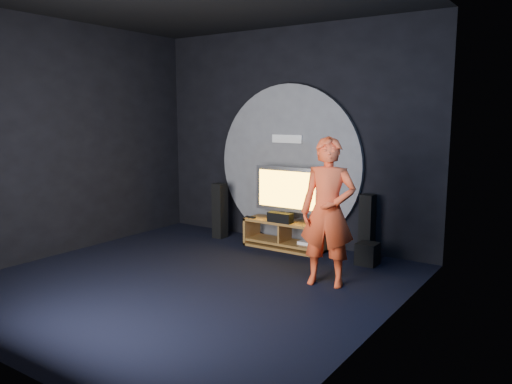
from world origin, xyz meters
TOP-DOWN VIEW (x-y plane):
  - floor at (0.00, 0.00)m, footprint 5.00×5.00m
  - back_wall at (0.00, 2.50)m, footprint 5.00×0.04m
  - left_wall at (-2.50, 0.00)m, footprint 0.04×5.00m
  - right_wall at (2.50, 0.00)m, footprint 0.04×5.00m
  - wall_disc_panel at (0.00, 2.44)m, footprint 2.60×0.11m
  - media_console at (0.18, 2.05)m, footprint 1.32×0.45m
  - tv at (0.18, 2.12)m, footprint 1.14×0.22m
  - center_speaker at (0.18, 1.90)m, footprint 0.40×0.15m
  - remote at (-0.40, 1.93)m, footprint 0.18×0.05m
  - tower_speaker_left at (-1.11, 2.03)m, footprint 0.19×0.21m
  - tower_speaker_right at (1.43, 2.33)m, footprint 0.19×0.21m
  - subwoofer at (1.59, 1.97)m, footprint 0.29×0.29m
  - player at (1.48, 0.89)m, footprint 0.77×0.60m

SIDE VIEW (x-z plane):
  - floor at x=0.00m, z-range 0.00..0.00m
  - subwoofer at x=1.59m, z-range 0.00..0.31m
  - media_console at x=0.18m, z-range -0.03..0.42m
  - remote at x=-0.40m, z-range 0.45..0.47m
  - tower_speaker_left at x=-1.11m, z-range 0.00..0.95m
  - tower_speaker_right at x=1.43m, z-range 0.00..0.95m
  - center_speaker at x=0.18m, z-range 0.45..0.60m
  - tv at x=0.18m, z-range 0.49..1.34m
  - player at x=1.48m, z-range 0.00..1.85m
  - wall_disc_panel at x=0.00m, z-range 0.00..2.60m
  - back_wall at x=0.00m, z-range 0.00..3.50m
  - left_wall at x=-2.50m, z-range 0.00..3.50m
  - right_wall at x=2.50m, z-range 0.00..3.50m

